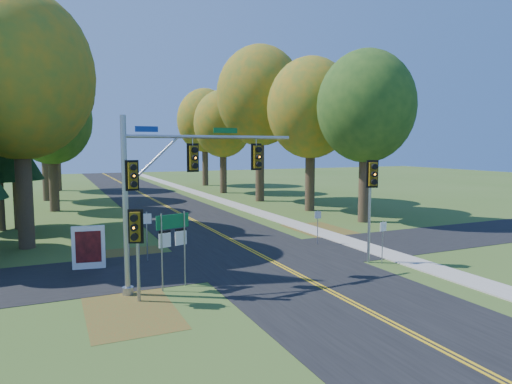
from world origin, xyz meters
name	(u,v)px	position (x,y,z in m)	size (l,w,h in m)	color
ground	(281,266)	(0.00, 0.00, 0.00)	(160.00, 160.00, 0.00)	#3B5A1F
road_main	(281,266)	(0.00, 0.00, 0.01)	(8.00, 160.00, 0.02)	black
road_cross	(263,257)	(0.00, 2.00, 0.01)	(60.00, 6.00, 0.02)	black
centerline_left	(279,266)	(-0.10, 0.00, 0.03)	(0.10, 160.00, 0.01)	gold
centerline_right	(283,265)	(0.10, 0.00, 0.03)	(0.10, 160.00, 0.01)	gold
sidewalk_east	(384,253)	(6.20, 0.00, 0.03)	(1.60, 160.00, 0.06)	#9E998E
leaf_patch_w_near	(128,261)	(-6.50, 4.00, 0.01)	(4.00, 6.00, 0.00)	brown
leaf_patch_e	(331,233)	(6.80, 6.00, 0.01)	(3.50, 8.00, 0.00)	brown
leaf_patch_w_far	(130,310)	(-7.50, -3.00, 0.01)	(3.00, 5.00, 0.00)	brown
tree_w_a	(20,76)	(-11.13, 9.38, 9.49)	(8.00, 8.00, 14.15)	#38281C
tree_e_a	(366,107)	(11.57, 8.77, 8.53)	(7.20, 7.20, 12.73)	#38281C
tree_w_b	(15,76)	(-11.72, 16.29, 10.37)	(8.60, 8.60, 15.38)	#38281C
tree_e_b	(311,109)	(10.97, 15.58, 8.90)	(7.60, 7.60, 13.33)	#38281C
tree_w_c	(52,120)	(-9.54, 24.47, 7.94)	(6.80, 6.80, 11.91)	#38281C
tree_e_c	(260,96)	(9.88, 23.69, 10.66)	(8.80, 8.80, 15.79)	#38281C
tree_w_d	(44,106)	(-10.13, 33.18, 9.78)	(8.20, 8.20, 14.56)	#38281C
tree_e_d	(223,124)	(9.26, 32.87, 8.24)	(7.00, 7.00, 12.32)	#38281C
tree_w_e	(55,110)	(-8.92, 44.09, 10.07)	(8.40, 8.40, 14.97)	#38281C
tree_e_e	(205,121)	(10.47, 43.58, 9.19)	(7.80, 7.80, 13.74)	#38281C
traffic_mast	(173,179)	(-5.44, -1.10, 4.42)	(7.55, 1.15, 6.87)	#9C9FA4
east_signal_pole	(372,185)	(4.17, -1.34, 3.82)	(0.57, 0.67, 5.04)	#9CA0A5
ped_signal_pole	(136,234)	(-7.13, -2.39, 2.58)	(0.52, 0.63, 3.47)	gray
route_sign_cluster	(173,235)	(-5.50, -1.20, 2.18)	(1.40, 0.42, 3.09)	gray
info_kiosk	(89,248)	(-8.37, 3.28, 1.01)	(1.48, 0.44, 2.03)	white
reg_sign_e_north	(318,221)	(4.20, 3.48, 1.36)	(0.37, 0.15, 1.99)	gray
reg_sign_e_south	(383,234)	(4.68, -1.63, 1.45)	(0.41, 0.08, 2.12)	gray
reg_sign_w	(147,228)	(-5.62, 3.57, 1.70)	(0.47, 0.13, 2.48)	gray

